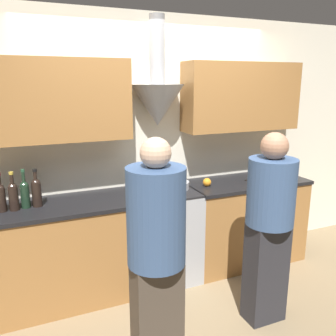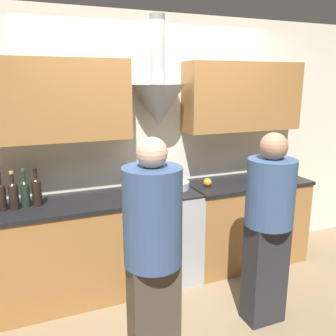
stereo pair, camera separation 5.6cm
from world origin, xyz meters
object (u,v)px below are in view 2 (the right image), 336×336
at_px(stove_range, 164,234).
at_px(person_foreground_right, 268,223).
at_px(wine_bottle_1, 1,195).
at_px(mixing_bowl, 176,185).
at_px(orange_fruit, 208,182).
at_px(wine_bottle_2, 13,194).
at_px(stock_pot, 151,186).
at_px(wine_bottle_3, 25,192).
at_px(person_foreground_left, 153,257).
at_px(wine_bottle_4, 37,190).

xyz_separation_m(stove_range, person_foreground_right, (0.52, -0.94, 0.40)).
bearing_deg(wine_bottle_1, stove_range, 0.21).
height_order(mixing_bowl, person_foreground_right, person_foreground_right).
distance_m(mixing_bowl, orange_fruit, 0.33).
xyz_separation_m(wine_bottle_1, wine_bottle_2, (0.09, -0.01, 0.00)).
bearing_deg(stock_pot, wine_bottle_3, 178.73).
bearing_deg(wine_bottle_2, stove_range, 0.47).
distance_m(stock_pot, orange_fruit, 0.60).
height_order(person_foreground_left, person_foreground_right, person_foreground_left).
xyz_separation_m(mixing_bowl, orange_fruit, (0.32, -0.04, 0.01)).
xyz_separation_m(wine_bottle_2, orange_fruit, (1.80, -0.02, -0.09)).
xyz_separation_m(wine_bottle_1, person_foreground_left, (0.89, -1.19, -0.14)).
height_order(wine_bottle_3, mixing_bowl, wine_bottle_3).
bearing_deg(wine_bottle_3, orange_fruit, -1.59).
height_order(stove_range, wine_bottle_3, wine_bottle_3).
xyz_separation_m(wine_bottle_2, stock_pot, (1.20, 0.00, -0.06)).
distance_m(stock_pot, person_foreground_left, 1.26).
bearing_deg(mixing_bowl, stock_pot, -175.44).
xyz_separation_m(stove_range, orange_fruit, (0.46, -0.03, 0.50)).
relative_size(wine_bottle_2, orange_fruit, 3.87).
bearing_deg(wine_bottle_4, wine_bottle_1, -175.86).
distance_m(stove_range, person_foreground_right, 1.15).
bearing_deg(wine_bottle_2, wine_bottle_4, 8.06).
xyz_separation_m(wine_bottle_2, wine_bottle_3, (0.09, 0.03, -0.00)).
xyz_separation_m(wine_bottle_4, orange_fruit, (1.62, -0.05, -0.09)).
xyz_separation_m(person_foreground_left, person_foreground_right, (1.06, 0.26, -0.04)).
height_order(stock_pot, orange_fruit, stock_pot).
bearing_deg(person_foreground_right, wine_bottle_3, 151.55).
xyz_separation_m(stove_range, wine_bottle_3, (-1.25, 0.02, 0.59)).
height_order(wine_bottle_4, person_foreground_left, person_foreground_left).
xyz_separation_m(wine_bottle_4, person_foreground_left, (0.61, -1.21, -0.15)).
bearing_deg(wine_bottle_3, wine_bottle_2, -162.47).
bearing_deg(wine_bottle_3, mixing_bowl, -0.12).
relative_size(wine_bottle_3, orange_fruit, 3.93).
distance_m(wine_bottle_1, person_foreground_right, 2.17).
bearing_deg(person_foreground_left, orange_fruit, 49.30).
relative_size(orange_fruit, person_foreground_right, 0.05).
bearing_deg(person_foreground_left, wine_bottle_2, 123.76).
xyz_separation_m(stock_pot, person_foreground_left, (-0.41, -1.19, -0.08)).
bearing_deg(person_foreground_right, wine_bottle_2, 153.41).
height_order(stove_range, wine_bottle_2, wine_bottle_2).
relative_size(stove_range, wine_bottle_4, 2.83).
distance_m(wine_bottle_2, stock_pot, 1.20).
height_order(wine_bottle_3, person_foreground_left, person_foreground_left).
distance_m(stove_range, wine_bottle_1, 1.55).
distance_m(stove_range, person_foreground_left, 1.39).
bearing_deg(wine_bottle_1, orange_fruit, -0.76).
height_order(stove_range, wine_bottle_4, wine_bottle_4).
bearing_deg(wine_bottle_4, mixing_bowl, -0.02).
bearing_deg(wine_bottle_1, wine_bottle_4, 4.14).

